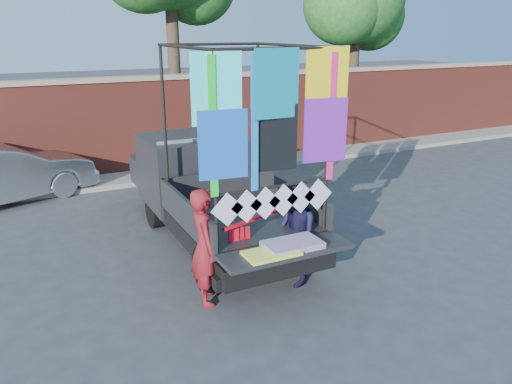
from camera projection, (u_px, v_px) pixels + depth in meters
name	position (u px, v px, depth m)	size (l,w,h in m)	color
ground	(278.00, 273.00, 8.09)	(90.00, 90.00, 0.00)	#38383A
brick_wall	(155.00, 123.00, 13.64)	(30.00, 0.45, 2.61)	maroon
curb	(165.00, 174.00, 13.44)	(30.00, 1.20, 0.12)	gray
pickup_truck	(205.00, 187.00, 9.55)	(2.25, 5.65, 3.56)	black
woman	(205.00, 247.00, 7.01)	(0.63, 0.41, 1.71)	maroon
man	(294.00, 235.00, 7.56)	(0.78, 0.61, 1.61)	#161433
streamer_bundle	(244.00, 235.00, 7.19)	(1.03, 0.37, 0.72)	red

